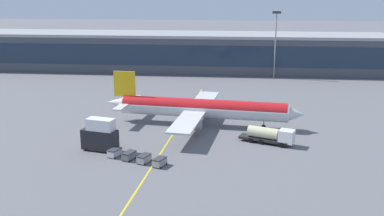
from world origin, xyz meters
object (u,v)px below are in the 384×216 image
fuel_tanker (270,135)px  baggage_cart_0 (115,153)px  baggage_cart_1 (129,156)px  catering_lift (100,135)px  baggage_cart_3 (160,162)px  main_airliner (202,108)px  pushback_tug (102,132)px  baggage_cart_2 (144,159)px

fuel_tanker → baggage_cart_0: bearing=-160.9°
baggage_cart_0 → baggage_cart_1: (2.96, -1.22, 0.00)m
catering_lift → baggage_cart_3: size_ratio=2.37×
main_airliner → fuel_tanker: bearing=-37.2°
catering_lift → pushback_tug: catering_lift is taller
catering_lift → pushback_tug: size_ratio=1.73×
fuel_tanker → pushback_tug: (-34.34, 1.56, -0.90)m
fuel_tanker → catering_lift: (-31.97, -7.15, 1.32)m
catering_lift → baggage_cart_0: (3.42, -2.75, -2.28)m
fuel_tanker → baggage_cart_3: bearing=-145.4°
pushback_tug → baggage_cart_0: (5.80, -11.46, -0.07)m
baggage_cart_1 → main_airliner: bearing=62.9°
main_airliner → baggage_cart_0: size_ratio=14.67×
catering_lift → baggage_cart_1: 7.85m
main_airliner → baggage_cart_2: size_ratio=14.67×
pushback_tug → baggage_cart_0: 12.84m
baggage_cart_2 → baggage_cart_3: (2.96, -1.22, 0.00)m
baggage_cart_3 → main_airliner: bearing=77.7°
baggage_cart_2 → baggage_cart_1: bearing=157.6°
main_airliner → baggage_cart_3: (-5.32, -24.42, -3.17)m
baggage_cart_2 → baggage_cart_3: size_ratio=1.00×
baggage_cart_2 → catering_lift: bearing=151.0°
pushback_tug → baggage_cart_1: baggage_cart_1 is taller
catering_lift → baggage_cart_3: (12.30, -6.40, -2.28)m
pushback_tug → baggage_cart_3: baggage_cart_3 is taller
baggage_cart_1 → baggage_cart_3: 6.40m
catering_lift → baggage_cart_1: size_ratio=2.37×
catering_lift → baggage_cart_2: 10.92m
pushback_tug → baggage_cart_0: size_ratio=1.37×
fuel_tanker → baggage_cart_2: (-22.63, -12.33, -0.96)m
baggage_cart_3 → fuel_tanker: bearing=34.6°
main_airliner → baggage_cart_2: 24.84m
fuel_tanker → baggage_cart_0: (-28.55, -9.90, -0.96)m
baggage_cart_1 → catering_lift: bearing=148.1°
baggage_cart_0 → fuel_tanker: bearing=19.1°
main_airliner → baggage_cart_1: bearing=-117.1°
main_airliner → baggage_cart_3: size_ratio=14.67×
main_airliner → baggage_cart_2: bearing=-109.6°
catering_lift → baggage_cart_3: 14.05m
fuel_tanker → baggage_cart_1: 27.91m
fuel_tanker → baggage_cart_3: fuel_tanker is taller
fuel_tanker → baggage_cart_2: size_ratio=3.62×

